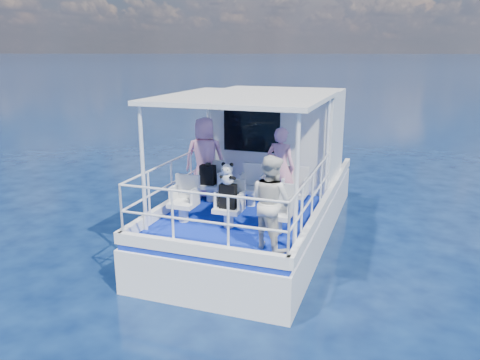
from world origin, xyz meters
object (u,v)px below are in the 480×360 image
backpack_center (228,196)px  panda (227,174)px  passenger_port_fwd (205,158)px  passenger_stbd_aft (271,202)px

backpack_center → panda: size_ratio=1.12×
passenger_port_fwd → backpack_center: bearing=108.6°
passenger_port_fwd → passenger_stbd_aft: (2.07, -2.15, -0.11)m
panda → passenger_stbd_aft: bearing=-30.8°
passenger_port_fwd → passenger_stbd_aft: size_ratio=1.14×
passenger_port_fwd → passenger_stbd_aft: passenger_port_fwd is taller
passenger_stbd_aft → panda: bearing=-1.8°
passenger_stbd_aft → panda: 1.13m
passenger_port_fwd → panda: 1.95m
passenger_stbd_aft → panda: passenger_stbd_aft is taller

